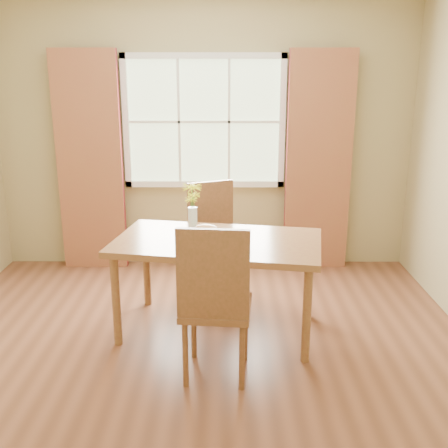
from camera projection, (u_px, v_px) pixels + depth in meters
name	position (u px, v px, depth m)	size (l,w,h in m)	color
room	(193.00, 171.00, 3.48)	(4.24, 3.84, 2.74)	brown
window	(204.00, 122.00, 5.23)	(1.62, 0.06, 1.32)	#B0C695
curtain_left	(90.00, 163.00, 5.26)	(0.65, 0.08, 2.20)	maroon
curtain_right	(319.00, 163.00, 5.26)	(0.65, 0.08, 2.20)	maroon
dining_table	(218.00, 249.00, 4.00)	(1.68, 1.13, 0.76)	brown
chair_near	(215.00, 298.00, 3.34)	(0.49, 0.49, 1.09)	brown
chair_far	(215.00, 235.00, 4.71)	(0.57, 0.57, 1.04)	brown
placemat	(209.00, 243.00, 3.90)	(0.45, 0.33, 0.01)	silver
plate	(205.00, 243.00, 3.86)	(0.24, 0.24, 0.01)	#78BF2F
croissant_sandwich	(206.00, 233.00, 3.87)	(0.20, 0.17, 0.13)	#E08B4C
water_glass	(245.00, 239.00, 3.83)	(0.07, 0.07, 0.11)	silver
flower_vase	(192.00, 202.00, 4.17)	(0.15, 0.15, 0.38)	silver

